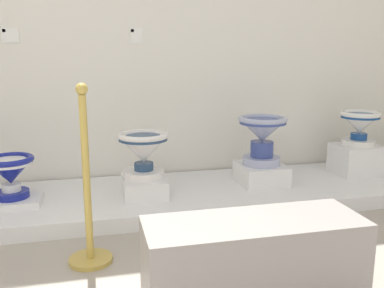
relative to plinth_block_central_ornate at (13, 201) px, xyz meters
name	(u,v)px	position (x,y,z in m)	size (l,w,h in m)	color
display_platform	(204,194)	(1.40, 0.04, -0.08)	(3.70, 0.98, 0.11)	white
plinth_block_central_ornate	(13,201)	(0.00, 0.00, 0.00)	(0.39, 0.33, 0.05)	white
antique_toilet_central_ornate	(10,171)	(0.00, 0.00, 0.21)	(0.33, 0.33, 0.29)	navy
plinth_block_tall_cobalt	(144,186)	(0.92, -0.03, 0.04)	(0.31, 0.38, 0.13)	white
antique_toilet_tall_cobalt	(143,150)	(0.92, -0.03, 0.32)	(0.37, 0.37, 0.34)	white
plinth_block_broad_patterned	(261,174)	(1.88, 0.06, 0.05)	(0.36, 0.39, 0.15)	white
antique_toilet_broad_patterned	(262,134)	(1.88, 0.06, 0.38)	(0.39, 0.39, 0.39)	#A4ABCD
plinth_block_pale_glazed	(357,159)	(2.81, 0.14, 0.10)	(0.39, 0.34, 0.25)	white
antique_toilet_pale_glazed	(360,124)	(2.81, 0.14, 0.41)	(0.34, 0.34, 0.29)	white
info_placard_first	(10,35)	(-0.01, 0.55, 1.15)	(0.13, 0.01, 0.11)	white
info_placard_second	(136,35)	(0.95, 0.55, 1.16)	(0.10, 0.01, 0.12)	white
stanchion_post_near_left	(88,209)	(0.53, -0.79, 0.18)	(0.24, 0.24, 0.99)	gold
museum_bench	(254,261)	(1.26, -1.35, 0.07)	(1.00, 0.36, 0.40)	gray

